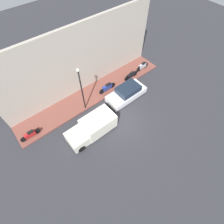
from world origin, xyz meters
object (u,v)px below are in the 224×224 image
Objects in this scene: scooter_silver at (143,66)px; motorcycle_red at (30,135)px; parked_car at (127,93)px; motorcycle_blue at (107,87)px; motorcycle_black at (131,75)px; delivery_van at (92,128)px; streetlamp at (81,86)px.

scooter_silver is 13.91m from motorcycle_red.
parked_car is 2.17m from motorcycle_blue.
motorcycle_red is at bearing 90.99° from motorcycle_blue.
parked_car is at bearing -100.31° from motorcycle_red.
motorcycle_black is (-0.19, -3.24, -0.05)m from motorcycle_blue.
parked_car is 2.80m from motorcycle_black.
motorcycle_blue is at bearing -53.09° from delivery_van.
motorcycle_blue is at bearing 90.62° from scooter_silver.
delivery_van is at bearing 126.91° from motorcycle_blue.
delivery_van reaches higher than parked_car.
motorcycle_black is at bearing -90.20° from motorcycle_red.
parked_car is 5.34m from delivery_van.
motorcycle_blue reaches higher than motorcycle_black.
parked_car is 0.95× the size of delivery_van.
delivery_van is 3.67m from streetlamp.
streetlamp reaches higher than delivery_van.
delivery_van is (-1.23, 5.20, 0.19)m from parked_car.
parked_car is 2.04× the size of motorcycle_blue.
delivery_van is 2.35× the size of motorcycle_black.
motorcycle_black is (2.94, -7.41, -0.28)m from delivery_van.
delivery_van is 2.16× the size of motorcycle_blue.
delivery_van is 2.49× the size of motorcycle_red.
scooter_silver reaches higher than motorcycle_blue.
motorcycle_black is (-0.04, -11.86, 0.01)m from motorcycle_red.
parked_car reaches higher than motorcycle_black.
streetlamp is (1.48, 4.16, 2.46)m from parked_car.
delivery_van is at bearing 159.00° from streetlamp.
scooter_silver is 5.28m from motorcycle_blue.
motorcycle_blue is at bearing 28.33° from parked_car.
delivery_van is 2.48× the size of scooter_silver.
motorcycle_red is at bearing 89.80° from motorcycle_black.
scooter_silver is 0.94× the size of motorcycle_black.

